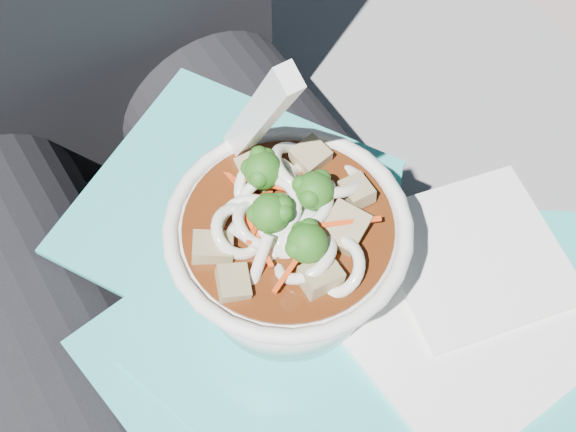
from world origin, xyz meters
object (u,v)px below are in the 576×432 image
plastic_bag (312,314)px  lap (236,375)px  stone_ledge (183,357)px  person_body (171,256)px  udon_bowl (288,248)px

plastic_bag → lap: bearing=156.7°
stone_ledge → plastic_bag: (0.05, -0.17, 0.37)m
person_body → plastic_bag: size_ratio=2.33×
person_body → udon_bowl: person_body is taller
plastic_bag → person_body: bearing=113.0°
lap → person_body: bearing=90.0°
udon_bowl → stone_ledge: bearing=106.2°
lap → person_body: person_body is taller
stone_ledge → lap: 0.32m
stone_ledge → person_body: size_ratio=1.03×
lap → plastic_bag: (0.05, -0.02, 0.08)m
stone_ledge → udon_bowl: bearing=-73.8°
stone_ledge → udon_bowl: size_ratio=5.21×
person_body → plastic_bag: person_body is taller
stone_ledge → plastic_bag: bearing=-74.3°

